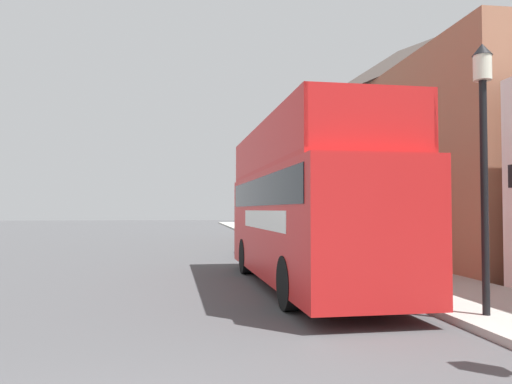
{
  "coord_description": "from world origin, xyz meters",
  "views": [
    {
      "loc": [
        0.93,
        -3.56,
        2.0
      ],
      "look_at": [
        2.75,
        9.65,
        2.48
      ],
      "focal_mm": 35.0,
      "sensor_mm": 36.0,
      "label": 1
    }
  ],
  "objects_px": {
    "tour_bus": "(303,214)",
    "lamp_post_second": "(327,173)",
    "lamp_post_nearest": "(483,127)",
    "parked_car_ahead_of_bus": "(268,241)"
  },
  "relations": [
    {
      "from": "lamp_post_nearest",
      "to": "tour_bus",
      "type": "bearing_deg",
      "value": 116.79
    },
    {
      "from": "lamp_post_nearest",
      "to": "lamp_post_second",
      "type": "xyz_separation_m",
      "value": [
        -0.29,
        9.11,
        -0.16
      ]
    },
    {
      "from": "tour_bus",
      "to": "lamp_post_nearest",
      "type": "height_order",
      "value": "lamp_post_nearest"
    },
    {
      "from": "tour_bus",
      "to": "lamp_post_nearest",
      "type": "distance_m",
      "value": 5.24
    },
    {
      "from": "parked_car_ahead_of_bus",
      "to": "lamp_post_nearest",
      "type": "distance_m",
      "value": 13.35
    },
    {
      "from": "parked_car_ahead_of_bus",
      "to": "lamp_post_nearest",
      "type": "relative_size",
      "value": 0.88
    },
    {
      "from": "parked_car_ahead_of_bus",
      "to": "lamp_post_second",
      "type": "xyz_separation_m",
      "value": [
        1.53,
        -3.82,
        2.63
      ]
    },
    {
      "from": "tour_bus",
      "to": "lamp_post_second",
      "type": "bearing_deg",
      "value": 65.25
    },
    {
      "from": "lamp_post_second",
      "to": "lamp_post_nearest",
      "type": "bearing_deg",
      "value": -88.19
    },
    {
      "from": "lamp_post_nearest",
      "to": "parked_car_ahead_of_bus",
      "type": "bearing_deg",
      "value": 97.99
    }
  ]
}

